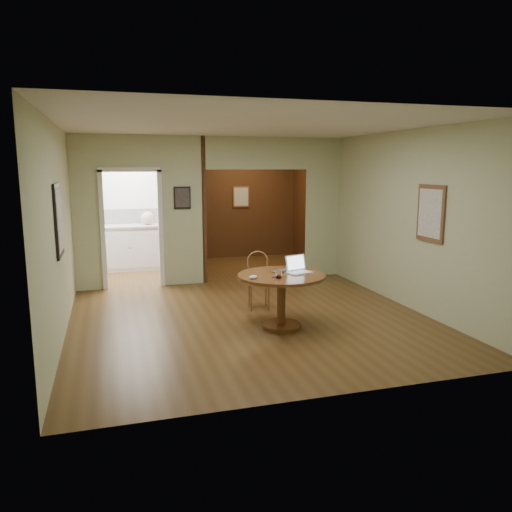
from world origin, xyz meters
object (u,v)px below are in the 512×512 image
object	(u,v)px
open_laptop	(297,268)
closed_laptop	(284,271)
dining_table	(281,288)
chair	(258,277)

from	to	relation	value
open_laptop	closed_laptop	distance (m)	0.19
dining_table	open_laptop	bearing A→B (deg)	16.46
chair	closed_laptop	world-z (taller)	chair
chair	open_laptop	world-z (taller)	open_laptop
open_laptop	closed_laptop	world-z (taller)	open_laptop
chair	open_laptop	size ratio (longest dim) A/B	2.34
dining_table	closed_laptop	size ratio (longest dim) A/B	3.92
chair	open_laptop	distance (m)	1.02
dining_table	chair	world-z (taller)	chair
dining_table	chair	distance (m)	1.01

